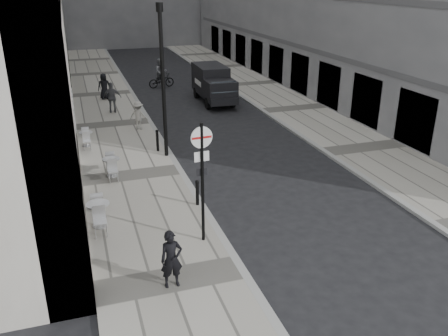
# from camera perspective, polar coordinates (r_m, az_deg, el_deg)

# --- Properties ---
(ground) EXTENTS (120.00, 120.00, 0.00)m
(ground) POSITION_cam_1_polar(r_m,az_deg,el_deg) (11.75, 6.71, -19.17)
(ground) COLOR black
(ground) RESTS_ON ground
(sidewalk) EXTENTS (4.00, 60.00, 0.12)m
(sidewalk) POSITION_cam_1_polar(r_m,az_deg,el_deg) (27.11, -13.12, 5.10)
(sidewalk) COLOR #A5A095
(sidewalk) RESTS_ON ground
(far_sidewalk) EXTENTS (4.00, 60.00, 0.12)m
(far_sidewalk) POSITION_cam_1_polar(r_m,az_deg,el_deg) (29.97, 8.39, 7.05)
(far_sidewalk) COLOR #A5A095
(far_sidewalk) RESTS_ON ground
(walking_man) EXTENTS (0.59, 0.40, 1.60)m
(walking_man) POSITION_cam_1_polar(r_m,az_deg,el_deg) (12.55, -6.34, -10.86)
(walking_man) COLOR black
(walking_man) RESTS_ON sidewalk
(sign_post) EXTENTS (0.65, 0.11, 3.77)m
(sign_post) POSITION_cam_1_polar(r_m,az_deg,el_deg) (13.83, -2.65, 0.06)
(sign_post) COLOR black
(sign_post) RESTS_ON sidewalk
(lamppost) EXTENTS (0.30, 0.30, 6.62)m
(lamppost) POSITION_cam_1_polar(r_m,az_deg,el_deg) (20.82, -7.38, 11.06)
(lamppost) COLOR black
(lamppost) RESTS_ON sidewalk
(bollard_near) EXTENTS (0.13, 0.13, 0.96)m
(bollard_near) POSITION_cam_1_polar(r_m,az_deg,el_deg) (22.27, -8.01, 3.23)
(bollard_near) COLOR black
(bollard_near) RESTS_ON sidewalk
(bollard_far) EXTENTS (0.12, 0.12, 0.89)m
(bollard_far) POSITION_cam_1_polar(r_m,az_deg,el_deg) (16.86, -3.23, -3.06)
(bollard_far) COLOR black
(bollard_far) RESTS_ON sidewalk
(panel_van) EXTENTS (1.91, 4.93, 2.30)m
(panel_van) POSITION_cam_1_polar(r_m,az_deg,el_deg) (31.35, -1.34, 10.27)
(panel_van) COLOR black
(panel_van) RESTS_ON ground
(cyclist) EXTENTS (2.07, 1.11, 2.13)m
(cyclist) POSITION_cam_1_polar(r_m,az_deg,el_deg) (36.05, -7.57, 10.89)
(cyclist) COLOR black
(cyclist) RESTS_ON ground
(pedestrian_a) EXTENTS (1.10, 0.52, 1.82)m
(pedestrian_a) POSITION_cam_1_polar(r_m,az_deg,el_deg) (29.15, -13.31, 8.24)
(pedestrian_a) COLOR #5C5C61
(pedestrian_a) RESTS_ON sidewalk
(pedestrian_b) EXTENTS (1.13, 0.92, 1.52)m
(pedestrian_b) POSITION_cam_1_polar(r_m,az_deg,el_deg) (25.59, -10.26, 6.24)
(pedestrian_b) COLOR #A6A199
(pedestrian_b) RESTS_ON sidewalk
(pedestrian_c) EXTENTS (0.85, 0.56, 1.70)m
(pedestrian_c) POSITION_cam_1_polar(r_m,az_deg,el_deg) (32.68, -14.22, 9.51)
(pedestrian_c) COLOR black
(pedestrian_c) RESTS_ON sidewalk
(cafe_table_near) EXTENTS (0.76, 1.70, 0.97)m
(cafe_table_near) POSITION_cam_1_polar(r_m,az_deg,el_deg) (15.92, -14.85, -5.23)
(cafe_table_near) COLOR silver
(cafe_table_near) RESTS_ON sidewalk
(cafe_table_mid) EXTENTS (0.70, 1.59, 0.91)m
(cafe_table_mid) POSITION_cam_1_polar(r_m,az_deg,el_deg) (19.75, -13.38, 0.27)
(cafe_table_mid) COLOR #ADADAF
(cafe_table_mid) RESTS_ON sidewalk
(cafe_table_far) EXTENTS (0.65, 1.46, 0.83)m
(cafe_table_far) POSITION_cam_1_polar(r_m,az_deg,el_deg) (23.63, -16.25, 3.51)
(cafe_table_far) COLOR silver
(cafe_table_far) RESTS_ON sidewalk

